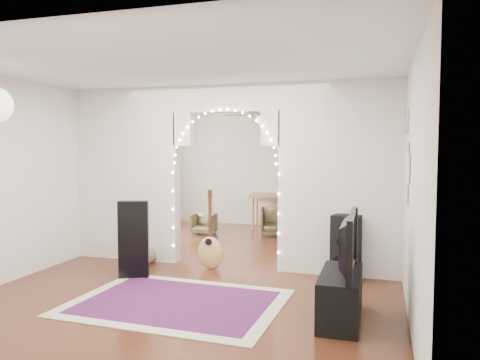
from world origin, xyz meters
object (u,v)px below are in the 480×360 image
(floor_speaker, at_px, (346,248))
(dining_chair_right, at_px, (276,221))
(media_console, at_px, (340,297))
(dining_chair_left, at_px, (204,224))
(bookcase, at_px, (319,193))
(dining_table, at_px, (278,197))
(acoustic_guitar, at_px, (210,240))

(floor_speaker, height_order, dining_chair_right, floor_speaker)
(media_console, relative_size, dining_chair_right, 1.62)
(floor_speaker, relative_size, dining_chair_left, 1.89)
(bookcase, bearing_deg, dining_chair_right, -138.34)
(dining_chair_left, bearing_deg, media_console, -56.17)
(bookcase, relative_size, dining_table, 1.24)
(acoustic_guitar, xyz_separation_m, dining_chair_left, (-1.09, 2.57, -0.22))
(dining_chair_left, bearing_deg, floor_speaker, -43.44)
(media_console, bearing_deg, dining_table, 108.44)
(media_console, distance_m, dining_chair_right, 4.72)
(dining_table, height_order, dining_chair_left, dining_table)
(floor_speaker, height_order, dining_table, floor_speaker)
(bookcase, xyz_separation_m, dining_chair_left, (-2.21, -1.18, -0.59))
(dining_table, bearing_deg, floor_speaker, -71.49)
(floor_speaker, bearing_deg, dining_chair_right, 135.23)
(dining_table, bearing_deg, acoustic_guitar, -99.43)
(media_console, relative_size, dining_table, 0.78)
(media_console, height_order, dining_chair_right, dining_chair_right)
(acoustic_guitar, height_order, dining_chair_left, acoustic_guitar)
(acoustic_guitar, height_order, dining_chair_right, acoustic_guitar)
(acoustic_guitar, distance_m, dining_chair_right, 2.91)
(dining_chair_left, bearing_deg, bookcase, 25.07)
(dining_chair_left, height_order, dining_chair_right, dining_chair_right)
(acoustic_guitar, xyz_separation_m, dining_chair_right, (0.34, 2.88, -0.15))
(bookcase, height_order, dining_table, bookcase)
(acoustic_guitar, distance_m, bookcase, 3.93)
(media_console, distance_m, dining_chair_left, 5.13)
(bookcase, distance_m, dining_chair_right, 1.27)
(acoustic_guitar, bearing_deg, dining_table, 81.07)
(media_console, distance_m, bookcase, 5.39)
(bookcase, bearing_deg, acoustic_guitar, -113.23)
(media_console, bearing_deg, dining_chair_left, 126.76)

